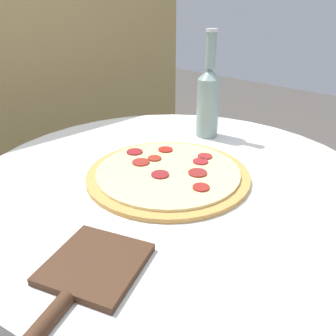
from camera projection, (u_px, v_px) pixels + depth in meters
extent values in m
cylinder|color=silver|center=(172.00, 288.00, 0.91)|extent=(0.10, 0.10, 0.66)
cylinder|color=silver|center=(173.00, 178.00, 0.75)|extent=(0.90, 0.90, 0.02)
cube|color=tan|center=(16.00, 83.00, 1.27)|extent=(1.73, 0.04, 1.56)
cylinder|color=#C68E47|center=(168.00, 174.00, 0.73)|extent=(0.36, 0.36, 0.01)
cylinder|color=beige|center=(168.00, 171.00, 0.73)|extent=(0.32, 0.32, 0.01)
cylinder|color=maroon|center=(198.00, 173.00, 0.71)|extent=(0.04, 0.04, 0.00)
cylinder|color=maroon|center=(200.00, 161.00, 0.76)|extent=(0.04, 0.04, 0.00)
cylinder|color=maroon|center=(141.00, 162.00, 0.76)|extent=(0.04, 0.04, 0.00)
cylinder|color=maroon|center=(135.00, 152.00, 0.81)|extent=(0.04, 0.04, 0.00)
cylinder|color=maroon|center=(160.00, 174.00, 0.70)|extent=(0.04, 0.04, 0.00)
cylinder|color=maroon|center=(155.00, 158.00, 0.78)|extent=(0.03, 0.03, 0.00)
cylinder|color=maroon|center=(165.00, 150.00, 0.83)|extent=(0.04, 0.04, 0.00)
cylinder|color=maroon|center=(205.00, 156.00, 0.79)|extent=(0.03, 0.03, 0.00)
cylinder|color=maroon|center=(201.00, 187.00, 0.66)|extent=(0.03, 0.03, 0.00)
cylinder|color=gray|center=(208.00, 108.00, 0.93)|extent=(0.06, 0.06, 0.16)
cone|color=gray|center=(210.00, 74.00, 0.89)|extent=(0.06, 0.06, 0.03)
cylinder|color=gray|center=(211.00, 50.00, 0.86)|extent=(0.03, 0.03, 0.09)
cylinder|color=silver|center=(212.00, 30.00, 0.84)|extent=(0.03, 0.03, 0.01)
cube|color=#422819|center=(96.00, 263.00, 0.48)|extent=(0.17, 0.17, 0.01)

